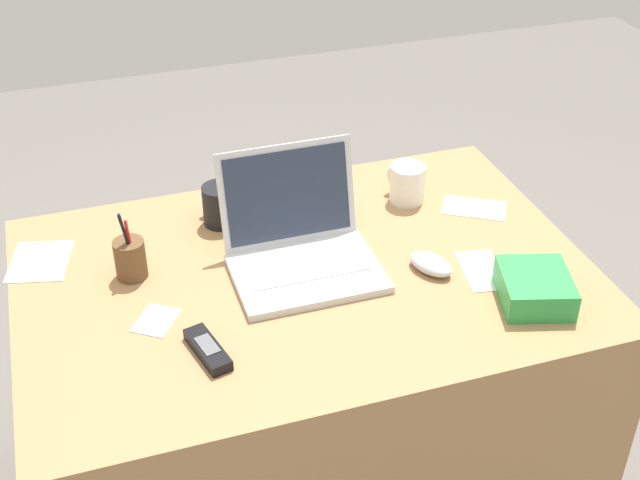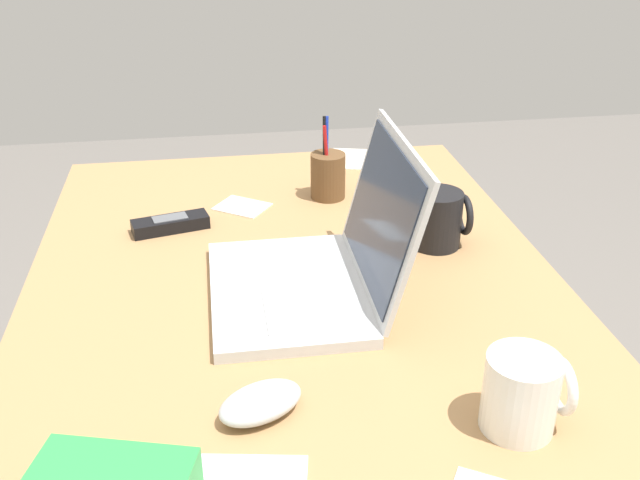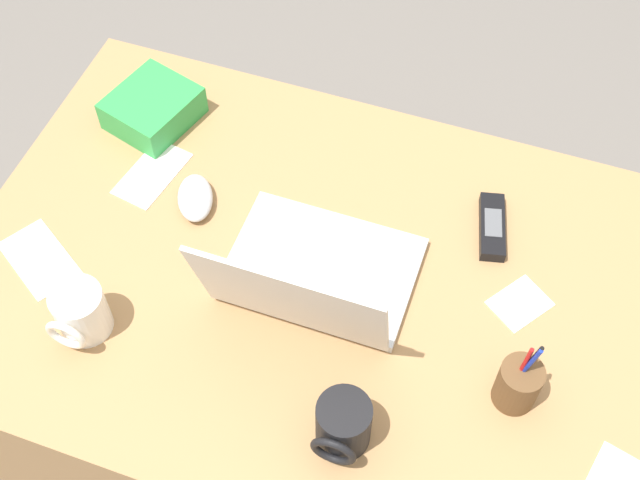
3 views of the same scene
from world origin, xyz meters
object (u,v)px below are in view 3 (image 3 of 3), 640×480
coffee_mug_tall (80,313)px  pen_holder (518,384)px  cordless_phone (492,227)px  laptop (312,278)px  coffee_mug_white (343,426)px  computer_mouse (195,198)px  snack_bag (153,108)px

coffee_mug_tall → pen_holder: size_ratio=0.60×
cordless_phone → coffee_mug_tall: bearing=35.2°
laptop → pen_holder: bearing=168.4°
laptop → coffee_mug_tall: laptop is taller
coffee_mug_tall → laptop: bearing=-150.6°
pen_holder → cordless_phone: bearing=-71.2°
coffee_mug_white → pen_holder: (-0.24, -0.16, -0.00)m
coffee_mug_white → cordless_phone: coffee_mug_white is taller
coffee_mug_white → cordless_phone: (-0.13, -0.47, -0.04)m
computer_mouse → pen_holder: size_ratio=0.66×
coffee_mug_white → coffee_mug_tall: bearing=-5.2°
coffee_mug_white → coffee_mug_tall: (0.47, -0.04, -0.00)m
laptop → coffee_mug_tall: size_ratio=3.26×
coffee_mug_white → coffee_mug_tall: coffee_mug_white is taller
cordless_phone → pen_holder: pen_holder is taller
computer_mouse → cordless_phone: size_ratio=0.76×
coffee_mug_tall → cordless_phone: 0.74m
laptop → snack_bag: bearing=-32.7°
cordless_phone → pen_holder: bearing=108.8°
computer_mouse → cordless_phone: 0.55m
coffee_mug_white → snack_bag: bearing=-42.0°
laptop → pen_holder: laptop is taller
computer_mouse → coffee_mug_tall: coffee_mug_tall is taller
computer_mouse → snack_bag: (0.17, -0.17, 0.01)m
laptop → snack_bag: 0.52m
pen_holder → snack_bag: bearing=-23.8°
laptop → coffee_mug_tall: (0.34, 0.19, -0.00)m
cordless_phone → pen_holder: size_ratio=0.87×
coffee_mug_white → cordless_phone: size_ratio=0.69×
laptop → snack_bag: (0.44, -0.28, -0.02)m
coffee_mug_tall → snack_bag: (0.10, -0.47, -0.02)m
computer_mouse → cordless_phone: bearing=167.0°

